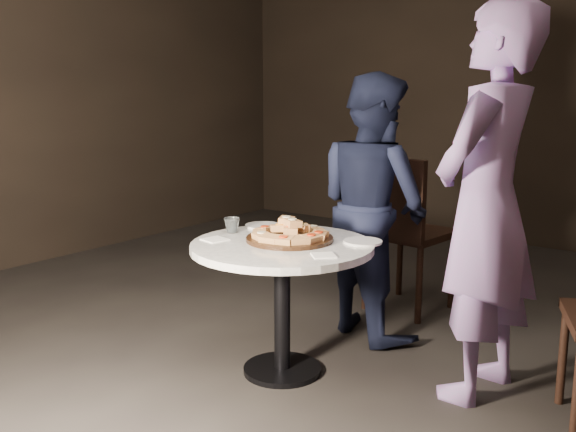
{
  "coord_description": "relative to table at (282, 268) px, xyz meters",
  "views": [
    {
      "loc": [
        1.89,
        -2.61,
        1.44
      ],
      "look_at": [
        0.01,
        -0.06,
        0.82
      ],
      "focal_mm": 40.0,
      "sensor_mm": 36.0,
      "label": 1
    }
  ],
  "objects": [
    {
      "name": "floor",
      "position": [
        -0.01,
        0.11,
        -0.56
      ],
      "size": [
        7.0,
        7.0,
        0.0
      ],
      "primitive_type": "plane",
      "color": "black",
      "rests_on": "ground"
    },
    {
      "name": "table",
      "position": [
        0.0,
        0.0,
        0.0
      ],
      "size": [
        1.18,
        1.18,
        0.69
      ],
      "rotation": [
        0.0,
        0.0,
        -0.35
      ],
      "color": "black",
      "rests_on": "ground"
    },
    {
      "name": "serving_board",
      "position": [
        0.0,
        0.06,
        0.14
      ],
      "size": [
        0.49,
        0.49,
        0.02
      ],
      "primitive_type": "cylinder",
      "rotation": [
        0.0,
        0.0,
        -0.1
      ],
      "color": "black",
      "rests_on": "table"
    },
    {
      "name": "focaccia_pile",
      "position": [
        0.0,
        0.06,
        0.18
      ],
      "size": [
        0.39,
        0.39,
        0.11
      ],
      "rotation": [
        0.0,
        0.0,
        0.32
      ],
      "color": "#C1844A",
      "rests_on": "serving_board"
    },
    {
      "name": "plate_left",
      "position": [
        -0.32,
        0.25,
        0.13
      ],
      "size": [
        0.25,
        0.25,
        0.01
      ],
      "primitive_type": "cylinder",
      "rotation": [
        0.0,
        0.0,
        0.25
      ],
      "color": "white",
      "rests_on": "table"
    },
    {
      "name": "plate_right",
      "position": [
        0.32,
        0.25,
        0.13
      ],
      "size": [
        0.25,
        0.25,
        0.01
      ],
      "primitive_type": "cylinder",
      "rotation": [
        0.0,
        0.0,
        -0.38
      ],
      "color": "white",
      "rests_on": "table"
    },
    {
      "name": "water_glass",
      "position": [
        -0.36,
        0.03,
        0.17
      ],
      "size": [
        0.11,
        0.11,
        0.08
      ],
      "primitive_type": "imported",
      "rotation": [
        0.0,
        0.0,
        0.29
      ],
      "color": "silver",
      "rests_on": "table"
    },
    {
      "name": "napkin_near",
      "position": [
        -0.32,
        -0.15,
        0.13
      ],
      "size": [
        0.13,
        0.13,
        0.01
      ],
      "primitive_type": "cube",
      "rotation": [
        0.0,
        0.0,
        -0.19
      ],
      "color": "white",
      "rests_on": "table"
    },
    {
      "name": "napkin_far",
      "position": [
        0.31,
        -0.09,
        0.13
      ],
      "size": [
        0.15,
        0.15,
        0.01
      ],
      "primitive_type": "cube",
      "rotation": [
        0.0,
        0.0,
        -0.77
      ],
      "color": "white",
      "rests_on": "table"
    },
    {
      "name": "chair_far",
      "position": [
        0.06,
        1.2,
        0.03
      ],
      "size": [
        0.54,
        0.56,
        1.03
      ],
      "rotation": [
        0.0,
        0.0,
        3.03
      ],
      "color": "black",
      "rests_on": "ground"
    },
    {
      "name": "diner_navy",
      "position": [
        0.08,
        0.79,
        0.21
      ],
      "size": [
        0.92,
        0.84,
        1.55
      ],
      "primitive_type": "imported",
      "rotation": [
        0.0,
        0.0,
        2.73
      ],
      "color": "black",
      "rests_on": "ground"
    },
    {
      "name": "diner_teal",
      "position": [
        0.89,
        0.39,
        0.36
      ],
      "size": [
        0.5,
        0.71,
        1.84
      ],
      "primitive_type": "imported",
      "rotation": [
        0.0,
        0.0,
        -1.66
      ],
      "color": "#8469A9",
      "rests_on": "ground"
    }
  ]
}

